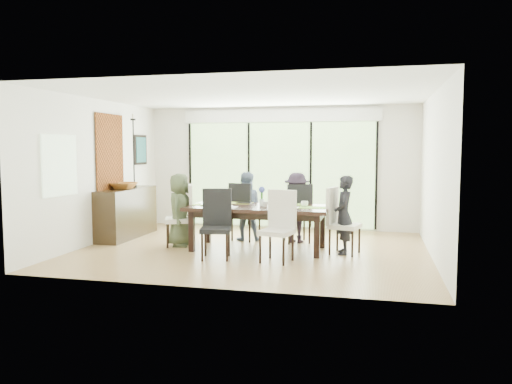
% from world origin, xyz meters
% --- Properties ---
extents(floor, '(6.00, 5.00, 0.01)m').
position_xyz_m(floor, '(0.00, 0.00, -0.01)').
color(floor, brown).
rests_on(floor, ground).
extents(ceiling, '(6.00, 5.00, 0.01)m').
position_xyz_m(ceiling, '(0.00, 0.00, 2.71)').
color(ceiling, white).
rests_on(ceiling, wall_back).
extents(wall_back, '(6.00, 0.02, 2.70)m').
position_xyz_m(wall_back, '(0.00, 2.51, 1.35)').
color(wall_back, silver).
rests_on(wall_back, floor).
extents(wall_front, '(6.00, 0.02, 2.70)m').
position_xyz_m(wall_front, '(0.00, -2.51, 1.35)').
color(wall_front, silver).
rests_on(wall_front, floor).
extents(wall_left, '(0.02, 5.00, 2.70)m').
position_xyz_m(wall_left, '(-3.01, 0.00, 1.35)').
color(wall_left, white).
rests_on(wall_left, floor).
extents(wall_right, '(0.02, 5.00, 2.70)m').
position_xyz_m(wall_right, '(3.01, 0.00, 1.35)').
color(wall_right, silver).
rests_on(wall_right, floor).
extents(glass_doors, '(4.20, 0.02, 2.30)m').
position_xyz_m(glass_doors, '(0.00, 2.47, 1.20)').
color(glass_doors, '#598C3F').
rests_on(glass_doors, wall_back).
extents(blinds_header, '(4.40, 0.06, 0.28)m').
position_xyz_m(blinds_header, '(0.00, 2.46, 2.50)').
color(blinds_header, white).
rests_on(blinds_header, wall_back).
extents(mullion_a, '(0.05, 0.04, 2.30)m').
position_xyz_m(mullion_a, '(-2.10, 2.46, 1.20)').
color(mullion_a, black).
rests_on(mullion_a, wall_back).
extents(mullion_b, '(0.05, 0.04, 2.30)m').
position_xyz_m(mullion_b, '(-0.70, 2.46, 1.20)').
color(mullion_b, black).
rests_on(mullion_b, wall_back).
extents(mullion_c, '(0.05, 0.04, 2.30)m').
position_xyz_m(mullion_c, '(0.70, 2.46, 1.20)').
color(mullion_c, black).
rests_on(mullion_c, wall_back).
extents(mullion_d, '(0.05, 0.04, 2.30)m').
position_xyz_m(mullion_d, '(2.10, 2.46, 1.20)').
color(mullion_d, black).
rests_on(mullion_d, wall_back).
extents(side_window, '(0.02, 0.90, 1.00)m').
position_xyz_m(side_window, '(-2.97, -1.20, 1.50)').
color(side_window, '#8CAD7F').
rests_on(side_window, wall_left).
extents(deck, '(6.00, 1.80, 0.10)m').
position_xyz_m(deck, '(0.00, 3.40, -0.05)').
color(deck, brown).
rests_on(deck, ground).
extents(rail_top, '(6.00, 0.08, 0.06)m').
position_xyz_m(rail_top, '(0.00, 4.20, 0.55)').
color(rail_top, brown).
rests_on(rail_top, deck).
extents(foliage_left, '(3.20, 3.20, 3.20)m').
position_xyz_m(foliage_left, '(-1.80, 5.20, 1.44)').
color(foliage_left, '#14380F').
rests_on(foliage_left, ground).
extents(foliage_mid, '(4.00, 4.00, 4.00)m').
position_xyz_m(foliage_mid, '(0.40, 5.80, 1.80)').
color(foliage_mid, '#14380F').
rests_on(foliage_mid, ground).
extents(foliage_right, '(2.80, 2.80, 2.80)m').
position_xyz_m(foliage_right, '(2.20, 5.00, 1.26)').
color(foliage_right, '#14380F').
rests_on(foliage_right, ground).
extents(foliage_far, '(3.60, 3.60, 3.60)m').
position_xyz_m(foliage_far, '(-0.60, 6.50, 1.62)').
color(foliage_far, '#14380F').
rests_on(foliage_far, ground).
extents(table_top, '(2.47, 1.13, 0.06)m').
position_xyz_m(table_top, '(0.10, 0.03, 0.74)').
color(table_top, black).
rests_on(table_top, floor).
extents(table_apron, '(2.26, 0.93, 0.10)m').
position_xyz_m(table_apron, '(0.10, 0.03, 0.65)').
color(table_apron, black).
rests_on(table_apron, floor).
extents(table_leg_fl, '(0.09, 0.09, 0.71)m').
position_xyz_m(table_leg_fl, '(-0.98, -0.40, 0.36)').
color(table_leg_fl, black).
rests_on(table_leg_fl, floor).
extents(table_leg_fr, '(0.09, 0.09, 0.71)m').
position_xyz_m(table_leg_fr, '(1.18, -0.40, 0.36)').
color(table_leg_fr, black).
rests_on(table_leg_fr, floor).
extents(table_leg_bl, '(0.09, 0.09, 0.71)m').
position_xyz_m(table_leg_bl, '(-0.98, 0.46, 0.36)').
color(table_leg_bl, black).
rests_on(table_leg_bl, floor).
extents(table_leg_br, '(0.09, 0.09, 0.71)m').
position_xyz_m(table_leg_br, '(1.18, 0.46, 0.36)').
color(table_leg_br, black).
rests_on(table_leg_br, floor).
extents(chair_left_end, '(0.61, 0.61, 1.13)m').
position_xyz_m(chair_left_end, '(-1.40, 0.03, 0.57)').
color(chair_left_end, white).
rests_on(chair_left_end, floor).
extents(chair_right_end, '(0.58, 0.58, 1.13)m').
position_xyz_m(chair_right_end, '(1.60, 0.03, 0.57)').
color(chair_right_end, white).
rests_on(chair_right_end, floor).
extents(chair_far_left, '(0.58, 0.58, 1.13)m').
position_xyz_m(chair_far_left, '(-0.35, 0.88, 0.57)').
color(chair_far_left, black).
rests_on(chair_far_left, floor).
extents(chair_far_right, '(0.62, 0.62, 1.13)m').
position_xyz_m(chair_far_right, '(0.65, 0.88, 0.57)').
color(chair_far_right, black).
rests_on(chair_far_right, floor).
extents(chair_near_left, '(0.56, 0.56, 1.13)m').
position_xyz_m(chair_near_left, '(-0.40, -0.84, 0.57)').
color(chair_near_left, black).
rests_on(chair_near_left, floor).
extents(chair_near_right, '(0.56, 0.56, 1.13)m').
position_xyz_m(chair_near_right, '(0.60, -0.84, 0.57)').
color(chair_near_right, silver).
rests_on(chair_near_right, floor).
extents(person_left_end, '(0.44, 0.65, 1.33)m').
position_xyz_m(person_left_end, '(-1.38, 0.03, 0.66)').
color(person_left_end, '#475337').
rests_on(person_left_end, floor).
extents(person_right_end, '(0.46, 0.66, 1.33)m').
position_xyz_m(person_right_end, '(1.58, 0.03, 0.66)').
color(person_right_end, black).
rests_on(person_right_end, floor).
extents(person_far_left, '(0.68, 0.49, 1.33)m').
position_xyz_m(person_far_left, '(-0.35, 0.86, 0.66)').
color(person_far_left, slate).
rests_on(person_far_left, floor).
extents(person_far_right, '(0.68, 0.50, 1.33)m').
position_xyz_m(person_far_right, '(0.65, 0.86, 0.66)').
color(person_far_right, black).
rests_on(person_far_right, floor).
extents(placemat_left, '(0.45, 0.33, 0.01)m').
position_xyz_m(placemat_left, '(-0.85, 0.03, 0.78)').
color(placemat_left, '#94C345').
rests_on(placemat_left, table_top).
extents(placemat_right, '(0.45, 0.33, 0.01)m').
position_xyz_m(placemat_right, '(1.05, 0.03, 0.78)').
color(placemat_right, '#84BF44').
rests_on(placemat_right, table_top).
extents(placemat_far_l, '(0.45, 0.33, 0.01)m').
position_xyz_m(placemat_far_l, '(-0.35, 0.43, 0.78)').
color(placemat_far_l, '#AFC646').
rests_on(placemat_far_l, table_top).
extents(placemat_far_r, '(0.45, 0.33, 0.01)m').
position_xyz_m(placemat_far_r, '(0.65, 0.43, 0.78)').
color(placemat_far_r, '#88C044').
rests_on(placemat_far_r, table_top).
extents(placemat_paper, '(0.45, 0.33, 0.01)m').
position_xyz_m(placemat_paper, '(-0.45, -0.27, 0.78)').
color(placemat_paper, white).
rests_on(placemat_paper, table_top).
extents(tablet_far_l, '(0.27, 0.19, 0.01)m').
position_xyz_m(tablet_far_l, '(-0.25, 0.38, 0.78)').
color(tablet_far_l, black).
rests_on(tablet_far_l, table_top).
extents(tablet_far_r, '(0.25, 0.17, 0.01)m').
position_xyz_m(tablet_far_r, '(0.60, 0.38, 0.78)').
color(tablet_far_r, black).
rests_on(tablet_far_r, table_top).
extents(papers, '(0.31, 0.23, 0.00)m').
position_xyz_m(papers, '(0.80, -0.02, 0.77)').
color(papers, white).
rests_on(papers, table_top).
extents(platter_base, '(0.27, 0.27, 0.02)m').
position_xyz_m(platter_base, '(-0.45, -0.27, 0.79)').
color(platter_base, white).
rests_on(platter_base, table_top).
extents(platter_snacks, '(0.21, 0.21, 0.01)m').
position_xyz_m(platter_snacks, '(-0.45, -0.27, 0.81)').
color(platter_snacks, '#DA5119').
rests_on(platter_snacks, table_top).
extents(vase, '(0.08, 0.08, 0.12)m').
position_xyz_m(vase, '(0.15, 0.08, 0.83)').
color(vase, silver).
rests_on(vase, table_top).
extents(hyacinth_stems, '(0.04, 0.04, 0.16)m').
position_xyz_m(hyacinth_stems, '(0.15, 0.08, 0.96)').
color(hyacinth_stems, '#337226').
rests_on(hyacinth_stems, table_top).
extents(hyacinth_blooms, '(0.11, 0.11, 0.11)m').
position_xyz_m(hyacinth_blooms, '(0.15, 0.08, 1.06)').
color(hyacinth_blooms, '#4551AE').
rests_on(hyacinth_blooms, table_top).
extents(laptop, '(0.40, 0.34, 0.03)m').
position_xyz_m(laptop, '(-0.75, -0.07, 0.79)').
color(laptop, silver).
rests_on(laptop, table_top).
extents(cup_a, '(0.17, 0.17, 0.10)m').
position_xyz_m(cup_a, '(-0.60, 0.18, 0.82)').
color(cup_a, white).
rests_on(cup_a, table_top).
extents(cup_b, '(0.13, 0.13, 0.09)m').
position_xyz_m(cup_b, '(0.25, -0.07, 0.82)').
color(cup_b, white).
rests_on(cup_b, table_top).
extents(cup_c, '(0.17, 0.17, 0.10)m').
position_xyz_m(cup_c, '(0.90, 0.13, 0.82)').
color(cup_c, white).
rests_on(cup_c, table_top).
extents(book, '(0.17, 0.23, 0.02)m').
position_xyz_m(book, '(0.35, 0.08, 0.78)').
color(book, white).
rests_on(book, table_top).
extents(sideboard, '(0.49, 1.75, 0.98)m').
position_xyz_m(sideboard, '(-2.76, 0.62, 0.49)').
color(sideboard, black).
rests_on(sideboard, floor).
extents(bowl, '(0.52, 0.52, 0.13)m').
position_xyz_m(bowl, '(-2.76, 0.52, 1.05)').
color(bowl, '#935520').
rests_on(bowl, sideboard).
extents(candlestick_base, '(0.11, 0.11, 0.04)m').
position_xyz_m(candlestick_base, '(-2.76, 0.97, 1.00)').
color(candlestick_base, black).
rests_on(candlestick_base, sideboard).
extents(candlestick_shaft, '(0.03, 0.03, 1.36)m').
position_xyz_m(candlestick_shaft, '(-2.76, 0.97, 1.69)').
color(candlestick_shaft, black).
rests_on(candlestick_shaft, sideboard).
extents(candlestick_pan, '(0.11, 0.11, 0.03)m').
position_xyz_m(candlestick_pan, '(-2.76, 0.97, 2.37)').
color(candlestick_pan, black).
rests_on(candlestick_pan, sideboard).
extents(candle, '(0.04, 0.04, 0.11)m').
position_xyz_m(candle, '(-2.76, 0.97, 2.43)').
color(candle, silver).
rests_on(candle, sideboard).
extents(tapestry, '(0.02, 1.00, 1.50)m').
position_xyz_m(tapestry, '(-2.97, 0.40, 1.70)').
color(tapestry, '#8D3F14').
rests_on(tapestry, wall_left).
extents(art_frame, '(0.03, 0.55, 0.65)m').
position_xyz_m(art_frame, '(-2.97, 1.70, 1.75)').
color(art_frame, black).
rests_on(art_frame, wall_left).
extents(art_canvas, '(0.01, 0.45, 0.55)m').
position_xyz_m(art_canvas, '(-2.95, 1.70, 1.75)').
color(art_canvas, '#17474B').
rests_on(art_canvas, wall_left).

